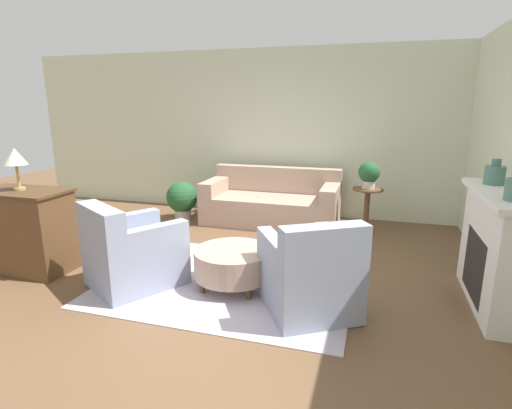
% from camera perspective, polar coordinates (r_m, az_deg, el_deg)
% --- Properties ---
extents(ground_plane, '(16.00, 16.00, 0.00)m').
position_cam_1_polar(ground_plane, '(4.43, -3.98, -10.98)').
color(ground_plane, brown).
extents(wall_back, '(9.98, 0.12, 2.80)m').
position_cam_1_polar(wall_back, '(6.97, 4.82, 10.08)').
color(wall_back, beige).
rests_on(wall_back, ground_plane).
extents(rug, '(2.63, 2.03, 0.01)m').
position_cam_1_polar(rug, '(4.43, -3.98, -10.93)').
color(rug, '#BCB2C1').
rests_on(rug, ground_plane).
extents(couch, '(2.14, 0.99, 0.87)m').
position_cam_1_polar(couch, '(6.49, 2.27, 0.13)').
color(couch, tan).
rests_on(couch, ground_plane).
extents(armchair_left, '(1.10, 1.14, 0.90)m').
position_cam_1_polar(armchair_left, '(4.41, -17.41, -6.78)').
color(armchair_left, '#8E99B2').
rests_on(armchair_left, rug).
extents(armchair_right, '(1.10, 1.14, 0.90)m').
position_cam_1_polar(armchair_right, '(3.74, 7.72, -10.03)').
color(armchair_right, '#8E99B2').
rests_on(armchair_right, rug).
extents(ottoman_table, '(0.82, 0.82, 0.40)m').
position_cam_1_polar(ottoman_table, '(4.23, -3.25, -8.27)').
color(ottoman_table, tan).
rests_on(ottoman_table, rug).
extents(side_table, '(0.44, 0.44, 0.69)m').
position_cam_1_polar(side_table, '(6.11, 15.57, 0.07)').
color(side_table, brown).
rests_on(side_table, ground_plane).
extents(fireplace, '(0.44, 1.43, 1.11)m').
position_cam_1_polar(fireplace, '(4.35, 31.23, -5.31)').
color(fireplace, white).
rests_on(fireplace, ground_plane).
extents(dresser, '(1.04, 0.58, 0.95)m').
position_cam_1_polar(dresser, '(5.28, -30.05, -3.09)').
color(dresser, brown).
rests_on(dresser, ground_plane).
extents(vase_mantel_near, '(0.19, 0.19, 0.25)m').
position_cam_1_polar(vase_mantel_near, '(4.55, 30.94, 3.72)').
color(vase_mantel_near, '#477066').
rests_on(vase_mantel_near, fireplace).
extents(potted_plant_on_side_table, '(0.31, 0.31, 0.40)m').
position_cam_1_polar(potted_plant_on_side_table, '(6.02, 15.85, 4.28)').
color(potted_plant_on_side_table, beige).
rests_on(potted_plant_on_side_table, side_table).
extents(potted_plant_floor, '(0.52, 0.52, 0.64)m').
position_cam_1_polar(potted_plant_floor, '(6.79, -10.49, 0.88)').
color(potted_plant_floor, beige).
rests_on(potted_plant_floor, ground_plane).
extents(table_lamp, '(0.24, 0.24, 0.47)m').
position_cam_1_polar(table_lamp, '(5.12, -31.16, 5.71)').
color(table_lamp, tan).
rests_on(table_lamp, dresser).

